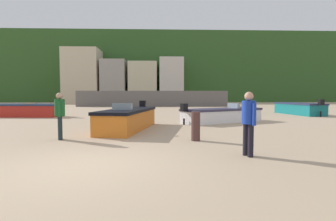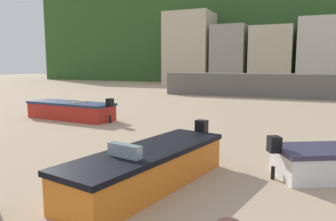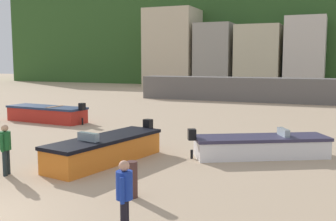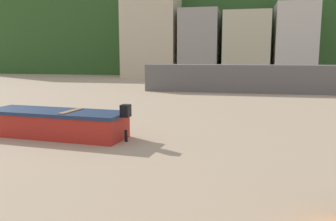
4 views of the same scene
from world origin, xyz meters
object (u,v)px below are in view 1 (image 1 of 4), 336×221
(mooring_post_near_water, at_px, (196,126))
(beach_walker_foreground, at_px, (249,119))
(boat_orange_2, at_px, (129,119))
(boat_white_3, at_px, (222,115))
(boat_teal_6, at_px, (299,109))
(boat_red_4, at_px, (23,110))
(beach_walker_distant, at_px, (60,112))

(mooring_post_near_water, xyz_separation_m, beach_walker_foreground, (1.01, -2.26, 0.47))
(beach_walker_foreground, bearing_deg, boat_orange_2, 17.28)
(boat_white_3, relative_size, boat_teal_6, 1.02)
(boat_red_4, bearing_deg, beach_walker_foreground, -131.25)
(boat_teal_6, relative_size, mooring_post_near_water, 5.10)
(boat_orange_2, xyz_separation_m, boat_white_3, (4.95, 2.93, -0.07))
(boat_orange_2, height_order, beach_walker_foreground, beach_walker_foreground)
(boat_orange_2, distance_m, boat_red_4, 10.89)
(boat_white_3, bearing_deg, boat_teal_6, 98.46)
(boat_teal_6, height_order, beach_walker_distant, beach_walker_distant)
(boat_red_4, relative_size, beach_walker_foreground, 3.32)
(boat_red_4, xyz_separation_m, beach_walker_foreground, (11.87, -12.32, 0.49))
(boat_white_3, bearing_deg, beach_walker_foreground, -37.82)
(boat_orange_2, distance_m, mooring_post_near_water, 3.94)
(boat_red_4, height_order, beach_walker_foreground, beach_walker_foreground)
(boat_orange_2, distance_m, boat_white_3, 5.75)
(boat_white_3, bearing_deg, beach_walker_distant, -80.13)
(boat_white_3, height_order, boat_teal_6, boat_teal_6)
(boat_teal_6, bearing_deg, mooring_post_near_water, -136.52)
(boat_orange_2, xyz_separation_m, beach_walker_foreground, (3.60, -5.23, 0.48))
(boat_red_4, distance_m, beach_walker_distant, 11.52)
(beach_walker_distant, bearing_deg, boat_red_4, 14.31)
(mooring_post_near_water, bearing_deg, beach_walker_distant, 175.40)
(beach_walker_foreground, xyz_separation_m, beach_walker_distant, (-5.65, 2.63, 0.00))
(beach_walker_foreground, bearing_deg, boat_white_3, -26.64)
(boat_red_4, distance_m, mooring_post_near_water, 14.81)
(mooring_post_near_water, bearing_deg, boat_red_4, 137.19)
(boat_white_3, xyz_separation_m, mooring_post_near_water, (-2.36, -5.90, 0.08))
(boat_orange_2, height_order, mooring_post_near_water, boat_orange_2)
(mooring_post_near_water, height_order, beach_walker_foreground, beach_walker_foreground)
(boat_red_4, relative_size, mooring_post_near_water, 5.51)
(boat_orange_2, distance_m, beach_walker_foreground, 6.37)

